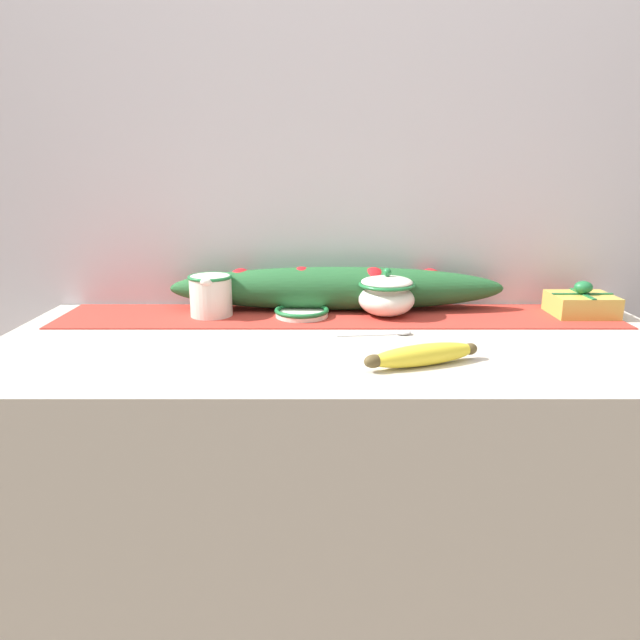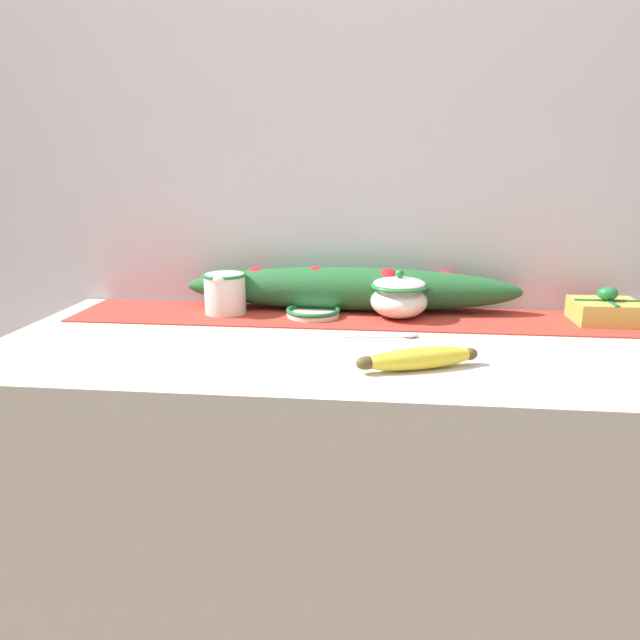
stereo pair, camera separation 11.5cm
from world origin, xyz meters
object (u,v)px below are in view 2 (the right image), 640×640
at_px(small_dish, 313,312).
at_px(gift_box, 606,310).
at_px(spoon, 404,335).
at_px(sugar_bowl, 399,296).
at_px(banana, 418,358).
at_px(cream_pitcher, 225,291).

height_order(small_dish, gift_box, gift_box).
relative_size(spoon, gift_box, 1.12).
xyz_separation_m(sugar_bowl, banana, (0.03, -0.36, -0.03)).
xyz_separation_m(cream_pitcher, small_dish, (0.22, -0.01, -0.04)).
bearing_deg(gift_box, small_dish, -178.57).
relative_size(banana, gift_box, 1.55).
xyz_separation_m(banana, gift_box, (0.45, 0.36, 0.01)).
relative_size(sugar_bowl, gift_box, 0.93).
bearing_deg(banana, gift_box, 39.02).
distance_m(cream_pitcher, sugar_bowl, 0.42).
height_order(sugar_bowl, gift_box, sugar_bowl).
relative_size(sugar_bowl, spoon, 0.84).
bearing_deg(small_dish, banana, -56.43).
height_order(cream_pitcher, sugar_bowl, sugar_bowl).
distance_m(cream_pitcher, gift_box, 0.90).
bearing_deg(cream_pitcher, banana, -38.53).
height_order(cream_pitcher, banana, cream_pitcher).
bearing_deg(sugar_bowl, spoon, -87.23).
bearing_deg(cream_pitcher, small_dish, -2.74).
height_order(sugar_bowl, small_dish, sugar_bowl).
height_order(cream_pitcher, spoon, cream_pitcher).
bearing_deg(cream_pitcher, gift_box, 0.42).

